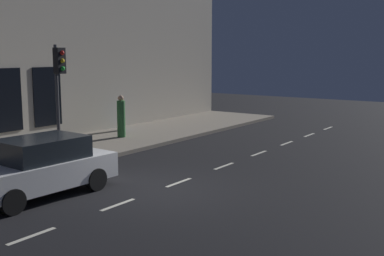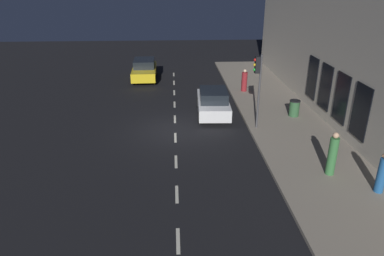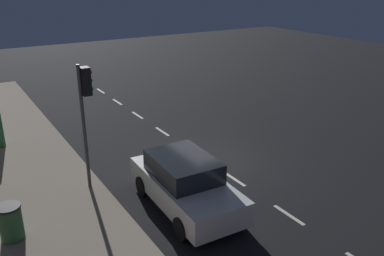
{
  "view_description": "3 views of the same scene",
  "coord_description": "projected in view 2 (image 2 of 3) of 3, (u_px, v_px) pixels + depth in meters",
  "views": [
    {
      "loc": [
        -8.29,
        10.12,
        3.79
      ],
      "look_at": [
        0.87,
        -2.92,
        1.33
      ],
      "focal_mm": 44.71,
      "sensor_mm": 36.0,
      "label": 1
    },
    {
      "loc": [
        -0.04,
        -17.63,
        7.64
      ],
      "look_at": [
        0.76,
        -2.89,
        1.33
      ],
      "focal_mm": 32.97,
      "sensor_mm": 36.0,
      "label": 2
    },
    {
      "loc": [
        7.68,
        11.21,
        6.53
      ],
      "look_at": [
        0.64,
        -0.07,
        1.44
      ],
      "focal_mm": 37.77,
      "sensor_mm": 36.0,
      "label": 3
    }
  ],
  "objects": [
    {
      "name": "traffic_light",
      "position": [
        258.0,
        75.0,
        18.0
      ],
      "size": [
        0.45,
        0.32,
        3.96
      ],
      "color": "#424244",
      "rests_on": "sidewalk"
    },
    {
      "name": "pedestrian_0",
      "position": [
        244.0,
        81.0,
        25.04
      ],
      "size": [
        0.56,
        0.56,
        1.57
      ],
      "rotation": [
        0.0,
        0.0,
        5.32
      ],
      "color": "maroon",
      "rests_on": "sidewalk"
    },
    {
      "name": "pedestrian_2",
      "position": [
        382.0,
        174.0,
        13.11
      ],
      "size": [
        0.43,
        0.43,
        1.64
      ],
      "rotation": [
        0.0,
        0.0,
        1.27
      ],
      "color": "#1E5189",
      "rests_on": "sidewalk"
    },
    {
      "name": "parked_car_1",
      "position": [
        213.0,
        102.0,
        21.03
      ],
      "size": [
        2.04,
        4.27,
        1.58
      ],
      "rotation": [
        0.0,
        0.0,
        -0.04
      ],
      "color": "silver",
      "rests_on": "ground"
    },
    {
      "name": "ground_plane",
      "position": [
        175.0,
        130.0,
        19.19
      ],
      "size": [
        60.0,
        60.0,
        0.0
      ],
      "primitive_type": "plane",
      "color": "black"
    },
    {
      "name": "trash_bin",
      "position": [
        294.0,
        108.0,
        20.56
      ],
      "size": [
        0.61,
        0.61,
        0.96
      ],
      "color": "#2D5633",
      "rests_on": "sidewalk"
    },
    {
      "name": "parked_car_0",
      "position": [
        144.0,
        69.0,
        28.57
      ],
      "size": [
        2.02,
        4.58,
        1.58
      ],
      "rotation": [
        0.0,
        0.0,
        3.16
      ],
      "color": "gold",
      "rests_on": "ground"
    },
    {
      "name": "sidewalk",
      "position": [
        288.0,
        126.0,
        19.47
      ],
      "size": [
        4.5,
        32.0,
        0.15
      ],
      "color": "gray",
      "rests_on": "ground"
    },
    {
      "name": "pedestrian_1",
      "position": [
        332.0,
        155.0,
        14.28
      ],
      "size": [
        0.44,
        0.44,
        1.86
      ],
      "rotation": [
        0.0,
        0.0,
        4.96
      ],
      "color": "#336B38",
      "rests_on": "sidewalk"
    },
    {
      "name": "building_facade",
      "position": [
        346.0,
        53.0,
        18.02
      ],
      "size": [
        0.65,
        32.0,
        8.19
      ],
      "color": "beige",
      "rests_on": "ground"
    },
    {
      "name": "lane_centre_line",
      "position": [
        175.0,
        138.0,
        18.27
      ],
      "size": [
        0.12,
        27.2,
        0.01
      ],
      "color": "beige",
      "rests_on": "ground"
    }
  ]
}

